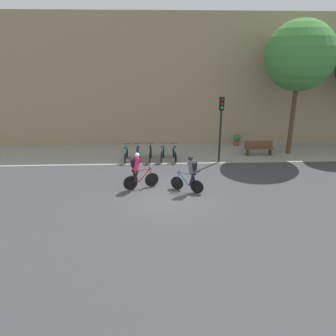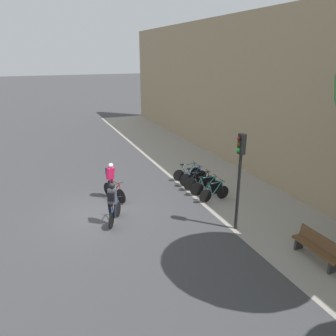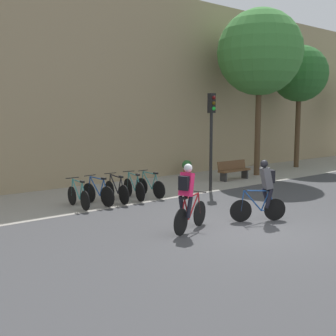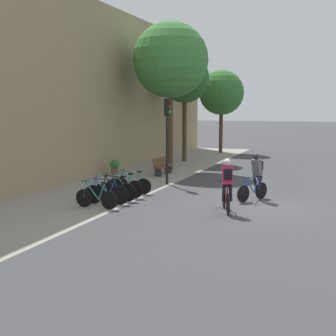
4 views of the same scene
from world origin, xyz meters
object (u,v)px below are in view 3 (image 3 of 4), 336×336
(traffic_light_pole, at_px, (212,124))
(bench, at_px, (234,170))
(cyclist_pink, at_px, (188,196))
(cyclist_grey, at_px, (264,188))
(parked_bike_3, at_px, (134,188))
(potted_plant, at_px, (187,167))
(parked_bike_2, at_px, (117,191))
(parked_bike_4, at_px, (150,186))
(parked_bike_1, at_px, (98,193))
(parked_bike_0, at_px, (78,196))

(traffic_light_pole, height_order, bench, traffic_light_pole)
(cyclist_pink, xyz_separation_m, cyclist_grey, (2.45, -0.52, 0.00))
(traffic_light_pole, bearing_deg, parked_bike_3, 170.85)
(cyclist_pink, distance_m, potted_plant, 9.97)
(parked_bike_3, bearing_deg, cyclist_pink, -106.76)
(cyclist_pink, distance_m, cyclist_grey, 2.50)
(traffic_light_pole, bearing_deg, parked_bike_2, 172.48)
(parked_bike_3, distance_m, parked_bike_4, 0.73)
(parked_bike_1, height_order, traffic_light_pole, traffic_light_pole)
(cyclist_grey, xyz_separation_m, parked_bike_2, (-1.86, 4.88, -0.54))
(cyclist_pink, relative_size, potted_plant, 2.29)
(cyclist_grey, relative_size, bench, 0.97)
(parked_bike_2, distance_m, traffic_light_pole, 4.67)
(parked_bike_1, relative_size, parked_bike_2, 0.96)
(cyclist_grey, relative_size, parked_bike_3, 1.04)
(cyclist_grey, relative_size, parked_bike_2, 1.02)
(parked_bike_2, height_order, parked_bike_4, parked_bike_2)
(cyclist_grey, xyz_separation_m, traffic_light_pole, (2.20, 4.34, 1.70))
(parked_bike_4, relative_size, bench, 0.89)
(parked_bike_1, distance_m, bench, 7.64)
(parked_bike_0, distance_m, parked_bike_4, 2.92)
(parked_bike_2, distance_m, parked_bike_4, 1.46)
(cyclist_grey, bearing_deg, parked_bike_1, 117.99)
(bench, bearing_deg, cyclist_grey, -131.44)
(parked_bike_1, bearing_deg, parked_bike_3, -0.01)
(parked_bike_1, distance_m, potted_plant, 7.42)
(parked_bike_4, distance_m, potted_plant, 5.51)
(bench, height_order, potted_plant, bench)
(parked_bike_0, height_order, parked_bike_2, parked_bike_2)
(parked_bike_2, relative_size, parked_bike_4, 1.07)
(cyclist_pink, relative_size, parked_bike_1, 1.08)
(parked_bike_2, bearing_deg, cyclist_pink, -97.64)
(cyclist_grey, xyz_separation_m, potted_plant, (4.16, 7.97, -0.51))
(cyclist_pink, relative_size, parked_bike_4, 1.10)
(parked_bike_0, relative_size, bench, 0.90)
(cyclist_grey, height_order, parked_bike_4, cyclist_grey)
(cyclist_pink, bearing_deg, parked_bike_1, 91.88)
(cyclist_pink, height_order, potted_plant, cyclist_pink)
(parked_bike_1, relative_size, traffic_light_pole, 0.43)
(cyclist_pink, bearing_deg, parked_bike_4, 64.88)
(parked_bike_3, bearing_deg, parked_bike_4, -0.01)
(parked_bike_0, bearing_deg, traffic_light_pole, -5.55)
(traffic_light_pole, bearing_deg, parked_bike_0, 174.45)
(cyclist_grey, relative_size, potted_plant, 2.26)
(parked_bike_0, bearing_deg, cyclist_pink, -78.67)
(parked_bike_0, bearing_deg, parked_bike_4, 0.01)
(cyclist_pink, distance_m, parked_bike_2, 4.43)
(cyclist_grey, bearing_deg, parked_bike_4, 94.74)
(cyclist_grey, distance_m, parked_bike_1, 5.55)
(parked_bike_4, bearing_deg, bench, 8.31)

